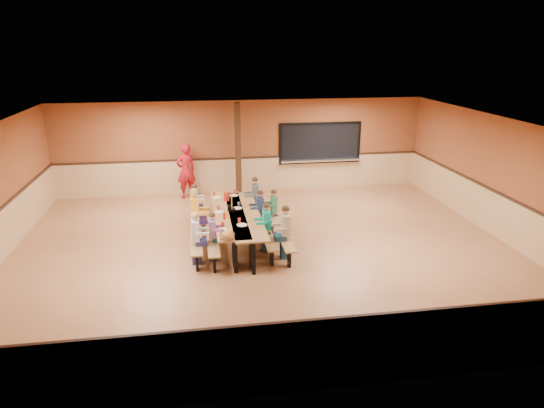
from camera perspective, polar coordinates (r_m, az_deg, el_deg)
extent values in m
plane|color=brown|center=(11.67, -0.89, -5.46)|extent=(12.00, 12.00, 0.00)
cube|color=brown|center=(15.96, -3.50, 6.75)|extent=(12.00, 0.04, 3.00)
cube|color=brown|center=(6.60, 5.37, -10.91)|extent=(12.00, 0.04, 3.00)
cube|color=brown|center=(13.35, 25.52, 2.63)|extent=(0.04, 10.00, 3.00)
cube|color=white|center=(10.81, -0.97, 9.24)|extent=(12.00, 10.00, 0.04)
cube|color=black|center=(16.38, 5.67, 7.17)|extent=(2.60, 0.06, 1.20)
cube|color=silver|center=(16.41, 5.69, 5.16)|extent=(2.70, 0.28, 0.06)
cube|color=#321E10|center=(15.36, -4.02, 6.27)|extent=(0.18, 0.18, 3.00)
cube|color=olive|center=(12.00, -5.08, -1.14)|extent=(0.75, 3.60, 0.04)
cube|color=black|center=(10.70, -4.41, -5.76)|extent=(0.08, 0.60, 0.70)
cube|color=black|center=(13.58, -5.52, -0.44)|extent=(0.08, 0.60, 0.70)
cube|color=olive|center=(12.08, -8.95, -2.62)|extent=(0.26, 3.60, 0.04)
cube|color=black|center=(12.16, -8.90, -3.61)|extent=(0.06, 0.18, 0.41)
cube|color=olive|center=(12.18, -1.17, -2.21)|extent=(0.26, 3.60, 0.04)
cube|color=black|center=(12.26, -1.16, -3.20)|extent=(0.06, 0.18, 0.41)
cube|color=olive|center=(11.91, -3.26, -1.26)|extent=(0.75, 3.60, 0.04)
cube|color=black|center=(10.61, -2.35, -5.93)|extent=(0.08, 0.60, 0.70)
cube|color=black|center=(13.48, -3.92, -0.54)|extent=(0.08, 0.60, 0.70)
cube|color=olive|center=(11.96, -7.17, -2.76)|extent=(0.26, 3.60, 0.04)
cube|color=black|center=(12.04, -7.13, -3.76)|extent=(0.06, 0.18, 0.41)
cube|color=olive|center=(12.11, 0.65, -2.33)|extent=(0.26, 3.60, 0.04)
cube|color=black|center=(12.19, 0.65, -3.32)|extent=(0.06, 0.18, 0.41)
imported|color=#A3121A|center=(15.60, -10.09, 3.87)|extent=(0.76, 0.66, 1.75)
cylinder|color=red|center=(12.91, -5.38, 0.89)|extent=(0.16, 0.16, 0.22)
cube|color=black|center=(12.15, -5.01, -0.47)|extent=(0.10, 0.14, 0.13)
cylinder|color=yellow|center=(11.64, -5.35, -1.23)|extent=(0.06, 0.06, 0.17)
cylinder|color=#B2140F|center=(11.54, -5.64, -1.42)|extent=(0.06, 0.06, 0.17)
cube|color=black|center=(12.12, -4.75, -0.68)|extent=(0.16, 0.16, 0.06)
cube|color=olive|center=(12.03, -4.78, 0.58)|extent=(0.02, 0.09, 0.50)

